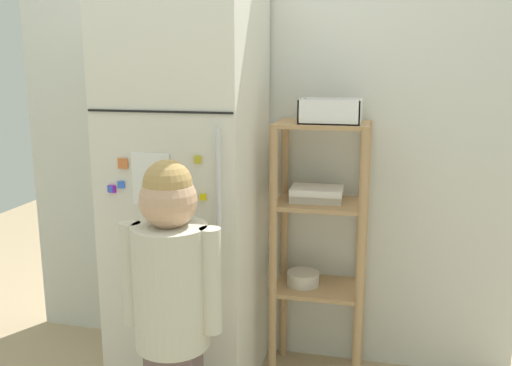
# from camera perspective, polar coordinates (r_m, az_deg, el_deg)

# --- Properties ---
(kitchen_wall_back) EXTENTS (2.41, 0.03, 2.28)m
(kitchen_wall_back) POSITION_cam_1_polar(r_m,az_deg,el_deg) (2.61, 0.06, 6.02)
(kitchen_wall_back) COLOR silver
(kitchen_wall_back) RESTS_ON ground
(refrigerator) EXTENTS (0.58, 0.63, 1.78)m
(refrigerator) POSITION_cam_1_polar(r_m,az_deg,el_deg) (2.41, -6.92, -0.64)
(refrigerator) COLOR silver
(refrigerator) RESTS_ON ground
(child_standing) EXTENTS (0.36, 0.27, 1.11)m
(child_standing) POSITION_cam_1_polar(r_m,az_deg,el_deg) (1.95, -8.72, -10.39)
(child_standing) COLOR #685655
(child_standing) RESTS_ON ground
(pantry_shelf_unit) EXTENTS (0.41, 0.30, 1.18)m
(pantry_shelf_unit) POSITION_cam_1_polar(r_m,az_deg,el_deg) (2.47, 6.42, -4.79)
(pantry_shelf_unit) COLOR tan
(pantry_shelf_unit) RESTS_ON ground
(fruit_bin) EXTENTS (0.25, 0.20, 0.10)m
(fruit_bin) POSITION_cam_1_polar(r_m,az_deg,el_deg) (2.36, 7.69, 7.01)
(fruit_bin) COLOR white
(fruit_bin) RESTS_ON pantry_shelf_unit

